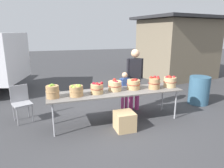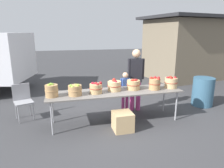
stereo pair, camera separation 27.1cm
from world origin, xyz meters
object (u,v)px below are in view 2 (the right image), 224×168
object	(u,v)px
produce_crate	(123,121)
market_table	(115,93)
folding_chair	(23,99)
apple_basket_green_0	(52,90)
apple_basket_red_4	(171,82)
apple_basket_green_1	(75,90)
apple_basket_red_3	(155,83)
child_customer	(125,89)
vendor_adult	(136,75)
apple_basket_red_1	(114,85)
apple_basket_red_0	(96,88)
apple_basket_red_2	(133,84)
trash_barrel	(203,92)

from	to	relation	value
produce_crate	market_table	bearing A→B (deg)	94.79
folding_chair	apple_basket_green_0	bearing A→B (deg)	-66.99
apple_basket_red_4	apple_basket_green_0	bearing A→B (deg)	-179.95
apple_basket_green_1	apple_basket_red_3	size ratio (longest dim) A/B	0.98
market_table	apple_basket_red_4	distance (m)	1.41
apple_basket_green_0	apple_basket_red_4	xyz separation A→B (m)	(2.80, 0.00, -0.00)
apple_basket_red_3	child_customer	bearing A→B (deg)	136.93
apple_basket_red_4	vendor_adult	size ratio (longest dim) A/B	0.19
folding_chair	produce_crate	distance (m)	2.49
apple_basket_green_0	apple_basket_red_1	size ratio (longest dim) A/B	0.93
apple_basket_green_0	apple_basket_red_1	world-z (taller)	apple_basket_green_0
market_table	apple_basket_red_3	size ratio (longest dim) A/B	9.93
apple_basket_green_0	apple_basket_red_4	bearing A→B (deg)	0.05
apple_basket_red_1	child_customer	world-z (taller)	child_customer
apple_basket_red_0	apple_basket_red_3	size ratio (longest dim) A/B	0.95
apple_basket_red_0	apple_basket_red_3	distance (m)	1.41
apple_basket_red_0	apple_basket_red_2	size ratio (longest dim) A/B	0.91
apple_basket_red_0	produce_crate	world-z (taller)	apple_basket_red_0
apple_basket_green_0	apple_basket_green_1	bearing A→B (deg)	-3.98
apple_basket_red_2	produce_crate	bearing A→B (deg)	-129.02
vendor_adult	child_customer	world-z (taller)	vendor_adult
market_table	apple_basket_red_0	distance (m)	0.48
market_table	apple_basket_red_3	xyz separation A→B (m)	(0.95, -0.07, 0.18)
apple_basket_red_4	folding_chair	size ratio (longest dim) A/B	0.37
child_customer	folding_chair	size ratio (longest dim) A/B	1.27
apple_basket_red_1	trash_barrel	distance (m)	2.82
apple_basket_green_1	child_customer	xyz separation A→B (m)	(1.31, 0.53, -0.23)
apple_basket_red_0	produce_crate	size ratio (longest dim) A/B	0.73
child_customer	folding_chair	xyz separation A→B (m)	(-2.51, 0.28, -0.13)
apple_basket_green_0	produce_crate	distance (m)	1.65
folding_chair	produce_crate	size ratio (longest dim) A/B	2.11
market_table	child_customer	xyz separation A→B (m)	(0.39, 0.46, -0.07)
apple_basket_red_2	folding_chair	size ratio (longest dim) A/B	0.38
apple_basket_green_0	apple_basket_red_4	size ratio (longest dim) A/B	0.94
apple_basket_red_4	produce_crate	world-z (taller)	apple_basket_red_4
apple_basket_green_0	vendor_adult	bearing A→B (deg)	16.19
apple_basket_red_3	apple_basket_red_0	bearing A→B (deg)	178.30
apple_basket_red_3	vendor_adult	world-z (taller)	vendor_adult
apple_basket_green_1	vendor_adult	distance (m)	1.77
folding_chair	apple_basket_red_0	bearing A→B (deg)	-44.48
apple_basket_green_1	apple_basket_red_2	size ratio (longest dim) A/B	0.94
apple_basket_green_1	apple_basket_red_1	world-z (taller)	apple_basket_red_1
produce_crate	apple_basket_red_4	bearing A→B (deg)	17.59
apple_basket_green_1	trash_barrel	xyz separation A→B (m)	(3.67, 0.51, -0.46)
apple_basket_red_3	apple_basket_green_1	bearing A→B (deg)	-179.91
apple_basket_red_4	apple_basket_red_1	bearing A→B (deg)	175.94
market_table	apple_basket_red_3	bearing A→B (deg)	-4.12
vendor_adult	trash_barrel	distance (m)	2.11
apple_basket_red_1	child_customer	bearing A→B (deg)	44.56
apple_basket_red_0	child_customer	size ratio (longest dim) A/B	0.27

